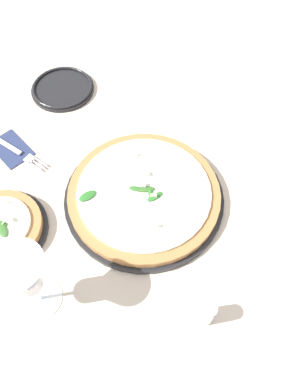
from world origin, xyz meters
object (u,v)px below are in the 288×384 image
(pizza_personal_side, at_px, (1,228))
(fork, at_px, (13,149))
(side_plate_white, at_px, (63,88))
(shaker_pepper, at_px, (207,313))
(wine_glass, at_px, (24,276))
(pizza_arugula_main, at_px, (144,195))

(pizza_personal_side, distance_m, fork, 0.23)
(side_plate_white, distance_m, shaker_pepper, 0.73)
(pizza_personal_side, bearing_deg, shaker_pepper, 25.58)
(pizza_personal_side, height_order, wine_glass, wine_glass)
(fork, bearing_deg, shaker_pepper, -8.39)
(fork, relative_size, shaker_pepper, 3.16)
(wine_glass, relative_size, shaker_pepper, 2.75)
(side_plate_white, bearing_deg, shaker_pepper, -12.05)
(wine_glass, distance_m, shaker_pepper, 0.34)
(wine_glass, bearing_deg, shaker_pepper, 42.49)
(pizza_personal_side, distance_m, wine_glass, 0.22)
(pizza_personal_side, relative_size, wine_glass, 1.09)
(pizza_personal_side, height_order, shaker_pepper, shaker_pepper)
(pizza_arugula_main, bearing_deg, wine_glass, -82.28)
(pizza_arugula_main, xyz_separation_m, shaker_pepper, (0.28, -0.09, 0.02))
(pizza_personal_side, relative_size, fork, 0.95)
(pizza_arugula_main, relative_size, side_plate_white, 2.09)
(pizza_personal_side, bearing_deg, fork, 144.20)
(pizza_personal_side, height_order, fork, pizza_personal_side)
(pizza_personal_side, distance_m, side_plate_white, 0.45)
(pizza_personal_side, bearing_deg, side_plate_white, 128.85)
(wine_glass, xyz_separation_m, shaker_pepper, (0.24, 0.22, -0.10))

